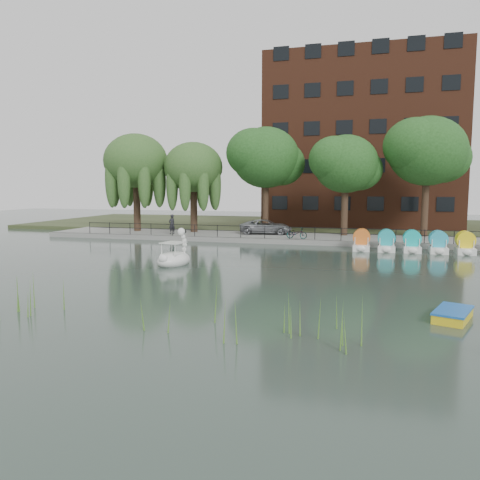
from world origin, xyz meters
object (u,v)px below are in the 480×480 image
at_px(minivan, 266,226).
at_px(bicycle, 297,232).
at_px(pedestrian, 172,223).
at_px(yellow_rowboat, 453,314).
at_px(swan_boat, 174,257).

xyz_separation_m(minivan, bicycle, (3.18, -3.08, -0.23)).
height_order(bicycle, pedestrian, pedestrian).
distance_m(minivan, yellow_rowboat, 25.79).
xyz_separation_m(minivan, yellow_rowboat, (11.56, -23.04, -0.93)).
distance_m(bicycle, swan_boat, 13.14).
relative_size(minivan, yellow_rowboat, 2.35).
relative_size(pedestrian, swan_boat, 0.73).
xyz_separation_m(swan_boat, yellow_rowboat, (13.72, -7.96, -0.26)).
xyz_separation_m(bicycle, yellow_rowboat, (8.38, -19.95, -0.70)).
relative_size(swan_boat, yellow_rowboat, 1.22).
xyz_separation_m(pedestrian, yellow_rowboat, (19.49, -20.76, -1.19)).
bearing_deg(swan_boat, pedestrian, 124.80).
height_order(swan_boat, yellow_rowboat, swan_boat).
bearing_deg(pedestrian, bicycle, 114.42).
bearing_deg(bicycle, minivan, 58.99).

